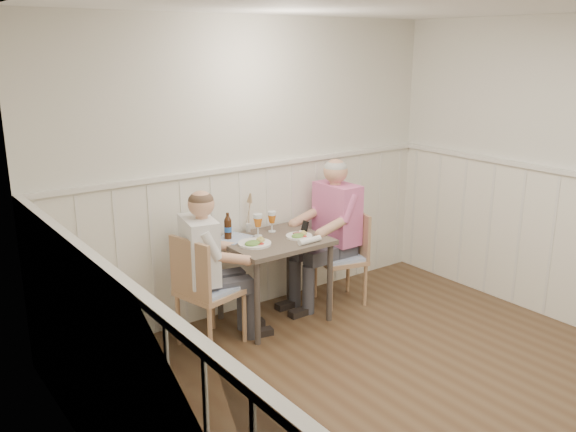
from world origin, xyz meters
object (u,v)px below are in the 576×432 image
Objects in this scene: dining_table at (274,251)px; grass_vase at (248,214)px; diner_cream at (205,279)px; beer_bottle at (228,228)px; chair_right at (346,254)px; chair_left at (205,287)px; man_in_pink at (333,242)px.

grass_vase is at bearing 102.21° from dining_table.
diner_cream is 5.57× the size of beer_bottle.
grass_vase is (0.25, 0.08, 0.06)m from beer_bottle.
chair_left reaches higher than chair_right.
chair_right is 3.73× the size of beer_bottle.
grass_vase is at bearing 27.68° from diner_cream.
diner_cream is 0.79m from grass_vase.
dining_table is at bearing -35.62° from beer_bottle.
man_in_pink reaches higher than chair_right.
grass_vase is at bearing 156.91° from chair_right.
beer_bottle is at bearing 144.38° from dining_table.
grass_vase is at bearing 30.30° from chair_left.
chair_right reaches higher than dining_table.
chair_right is at bearing 0.90° from chair_left.
dining_table is 0.99× the size of chair_right.
dining_table is 0.70m from man_in_pink.
beer_bottle is (-1.01, 0.19, 0.27)m from man_in_pink.
dining_table is at bearing -177.10° from man_in_pink.
beer_bottle is (-0.32, 0.23, 0.21)m from dining_table.
grass_vase is (-0.07, 0.31, 0.27)m from dining_table.
grass_vase is at bearing 160.11° from man_in_pink.
beer_bottle is at bearing 37.01° from chair_left.
man_in_pink is (1.42, 0.11, 0.08)m from chair_left.
chair_left is at bearing -179.10° from chair_right.
man_in_pink reaches higher than diner_cream.
diner_cream is (-1.38, -0.05, -0.04)m from man_in_pink.
dining_table is 0.74m from chair_left.
diner_cream is at bearing -178.01° from man_in_pink.
grass_vase is at bearing 17.51° from beer_bottle.
chair_right is 1.02m from grass_vase.
chair_left is 4.01× the size of beer_bottle.
chair_right is 0.16m from man_in_pink.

